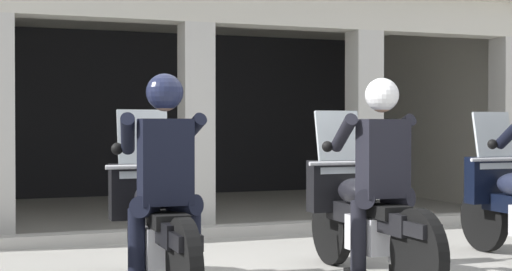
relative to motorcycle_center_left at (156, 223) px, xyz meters
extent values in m
plane|color=#A8A59E|center=(0.84, 2.56, -0.50)|extent=(80.00, 80.00, 0.00)
cube|color=black|center=(1.11, 7.56, 0.91)|extent=(9.63, 0.24, 2.81)
cube|color=beige|center=(1.11, 2.88, 2.09)|extent=(9.63, 0.36, 0.44)
cube|color=beige|center=(1.11, 5.15, 2.39)|extent=(9.63, 5.23, 0.16)
cube|color=beige|center=(5.83, 5.15, 0.91)|extent=(0.30, 5.23, 2.81)
cube|color=beige|center=(1.11, 2.88, 0.69)|extent=(0.35, 0.36, 2.37)
cube|color=beige|center=(3.27, 2.88, 0.69)|extent=(0.35, 0.36, 2.37)
cube|color=beige|center=(5.43, 2.88, 0.69)|extent=(0.35, 0.36, 2.37)
cube|color=#B7B5AD|center=(1.11, 2.38, -0.44)|extent=(9.23, 0.24, 0.12)
cylinder|color=black|center=(0.00, 0.58, -0.18)|extent=(0.09, 0.64, 0.64)
cylinder|color=black|center=(0.00, -0.82, -0.18)|extent=(0.09, 0.64, 0.64)
cube|color=black|center=(0.00, 0.58, 0.03)|extent=(0.14, 0.44, 0.08)
cube|color=silver|center=(0.00, -0.17, -0.13)|extent=(0.28, 0.44, 0.28)
cube|color=black|center=(0.00, -0.12, 0.00)|extent=(0.18, 1.24, 0.16)
ellipsoid|color=black|center=(0.00, 0.10, 0.18)|extent=(0.26, 0.48, 0.22)
cube|color=black|center=(0.00, -0.30, 0.07)|extent=(0.24, 0.52, 0.10)
cube|color=black|center=(0.00, -0.76, 0.00)|extent=(0.16, 0.48, 0.10)
cylinder|color=silver|center=(0.00, 0.52, 0.06)|extent=(0.05, 0.24, 0.53)
cube|color=black|center=(0.00, 0.46, 0.20)|extent=(0.52, 0.16, 0.44)
sphere|color=silver|center=(0.00, 0.56, 0.22)|extent=(0.18, 0.18, 0.18)
cube|color=silver|center=(0.00, 0.44, 0.57)|extent=(0.40, 0.14, 0.54)
cylinder|color=silver|center=(0.00, 0.36, 0.40)|extent=(0.62, 0.04, 0.04)
cube|color=black|center=(0.00, -0.32, 0.47)|extent=(0.36, 0.22, 0.60)
cube|color=#14193F|center=(0.00, -0.20, 0.49)|extent=(0.05, 0.02, 0.32)
sphere|color=tan|center=(0.00, -0.30, 0.92)|extent=(0.21, 0.21, 0.21)
sphere|color=#191E38|center=(0.00, -0.30, 0.95)|extent=(0.26, 0.26, 0.26)
cylinder|color=black|center=(0.14, -0.30, 0.16)|extent=(0.26, 0.29, 0.17)
cylinder|color=black|center=(0.20, -0.30, -0.12)|extent=(0.12, 0.12, 0.53)
cylinder|color=black|center=(-0.14, -0.30, 0.16)|extent=(0.26, 0.29, 0.17)
cylinder|color=black|center=(-0.20, -0.30, -0.12)|extent=(0.12, 0.12, 0.53)
cylinder|color=black|center=(0.22, -0.09, 0.66)|extent=(0.19, 0.48, 0.31)
sphere|color=black|center=(0.26, 0.12, 0.55)|extent=(0.09, 0.09, 0.09)
cylinder|color=black|center=(-0.22, -0.09, 0.66)|extent=(0.19, 0.48, 0.31)
sphere|color=black|center=(-0.26, 0.12, 0.55)|extent=(0.09, 0.09, 0.09)
cylinder|color=black|center=(1.68, 0.52, -0.18)|extent=(0.09, 0.64, 0.64)
cylinder|color=black|center=(1.68, -0.88, -0.18)|extent=(0.09, 0.64, 0.64)
cube|color=black|center=(1.68, 0.52, 0.03)|extent=(0.14, 0.44, 0.08)
cube|color=silver|center=(1.68, -0.23, -0.13)|extent=(0.28, 0.44, 0.28)
cube|color=black|center=(1.68, -0.18, 0.00)|extent=(0.18, 1.24, 0.16)
ellipsoid|color=black|center=(1.68, 0.04, 0.18)|extent=(0.26, 0.48, 0.22)
cube|color=black|center=(1.68, -0.36, 0.07)|extent=(0.24, 0.52, 0.10)
cube|color=black|center=(1.68, -0.82, 0.00)|extent=(0.16, 0.48, 0.10)
cylinder|color=silver|center=(1.68, 0.46, 0.06)|extent=(0.05, 0.24, 0.53)
cube|color=black|center=(1.68, 0.40, 0.20)|extent=(0.52, 0.16, 0.44)
sphere|color=silver|center=(1.68, 0.50, 0.22)|extent=(0.18, 0.18, 0.18)
cube|color=silver|center=(1.68, 0.38, 0.57)|extent=(0.40, 0.14, 0.54)
cylinder|color=silver|center=(1.68, 0.30, 0.40)|extent=(0.62, 0.04, 0.04)
cylinder|color=silver|center=(1.80, -0.58, -0.32)|extent=(0.07, 0.55, 0.07)
cube|color=black|center=(1.68, -0.38, 0.47)|extent=(0.36, 0.22, 0.60)
cube|color=#14193F|center=(1.68, -0.26, 0.49)|extent=(0.05, 0.02, 0.32)
sphere|color=tan|center=(1.68, -0.36, 0.92)|extent=(0.21, 0.21, 0.21)
sphere|color=silver|center=(1.68, -0.36, 0.95)|extent=(0.26, 0.26, 0.26)
cylinder|color=black|center=(1.82, -0.36, 0.16)|extent=(0.26, 0.29, 0.17)
cylinder|color=black|center=(1.88, -0.36, -0.12)|extent=(0.12, 0.12, 0.53)
cylinder|color=black|center=(1.54, -0.36, 0.16)|extent=(0.26, 0.29, 0.17)
cylinder|color=black|center=(1.48, -0.36, -0.12)|extent=(0.12, 0.12, 0.53)
cylinder|color=black|center=(1.90, -0.15, 0.66)|extent=(0.19, 0.48, 0.31)
sphere|color=black|center=(1.94, 0.06, 0.55)|extent=(0.09, 0.09, 0.09)
cylinder|color=black|center=(1.46, -0.15, 0.66)|extent=(0.19, 0.48, 0.31)
sphere|color=black|center=(1.42, 0.06, 0.55)|extent=(0.09, 0.09, 0.09)
cylinder|color=black|center=(3.36, 0.63, -0.18)|extent=(0.09, 0.64, 0.64)
cube|color=black|center=(3.36, 0.63, 0.03)|extent=(0.14, 0.44, 0.08)
cylinder|color=silver|center=(3.36, 0.57, 0.06)|extent=(0.05, 0.24, 0.53)
cube|color=black|center=(3.36, 0.51, 0.20)|extent=(0.52, 0.16, 0.44)
sphere|color=silver|center=(3.36, 0.61, 0.22)|extent=(0.18, 0.18, 0.18)
cube|color=silver|center=(3.36, 0.49, 0.57)|extent=(0.40, 0.14, 0.54)
cylinder|color=silver|center=(3.36, 0.41, 0.40)|extent=(0.62, 0.04, 0.04)
cylinder|color=black|center=(3.14, -0.04, 0.66)|extent=(0.19, 0.48, 0.31)
sphere|color=black|center=(3.10, 0.17, 0.55)|extent=(0.09, 0.09, 0.09)
camera|label=1|loc=(-1.21, -5.46, 0.74)|focal=53.06mm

